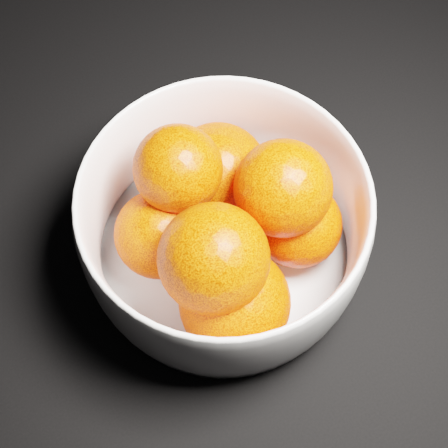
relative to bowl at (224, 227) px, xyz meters
name	(u,v)px	position (x,y,z in m)	size (l,w,h in m)	color
bowl	(224,227)	(0.00, 0.00, 0.00)	(0.24, 0.24, 0.12)	white
orange_pile	(227,225)	(0.00, -0.01, 0.01)	(0.18, 0.20, 0.13)	#FF4005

